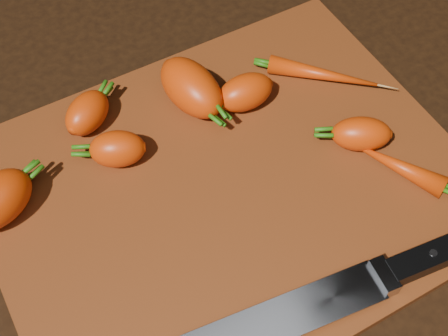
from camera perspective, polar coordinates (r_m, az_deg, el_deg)
ground at (r=0.68m, az=0.41°, el=-2.27°), size 2.00×2.00×0.01m
cutting_board at (r=0.67m, az=0.42°, el=-1.77°), size 0.50×0.40×0.01m
carrot_1 at (r=0.68m, az=-9.72°, el=1.73°), size 0.07×0.06×0.04m
carrot_2 at (r=0.71m, az=-3.01°, el=7.36°), size 0.07×0.10×0.05m
carrot_3 at (r=0.72m, az=1.96°, el=6.94°), size 0.07×0.04×0.04m
carrot_4 at (r=0.71m, az=-12.39°, el=4.96°), size 0.07×0.07×0.04m
carrot_5 at (r=0.70m, az=12.44°, el=3.06°), size 0.08×0.07×0.04m
carrot_6 at (r=0.76m, az=9.02°, el=8.46°), size 0.11×0.11×0.02m
carrot_7 at (r=0.69m, az=15.88°, el=0.05°), size 0.07×0.10×0.03m
knife at (r=0.59m, az=6.06°, el=-13.26°), size 0.38×0.08×0.02m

